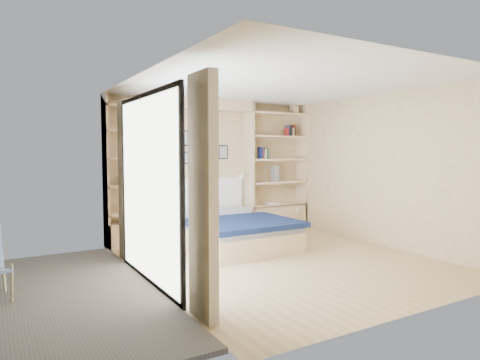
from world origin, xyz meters
TOP-DOWN VIEW (x-y plane):
  - ground at (0.00, 0.00)m, footprint 4.50×4.50m
  - room_shell at (-0.39, 1.52)m, footprint 4.50×4.50m
  - bed at (-0.19, 1.13)m, footprint 1.60×2.10m
  - photo_gallery at (-0.45, 2.22)m, footprint 1.48×0.02m
  - reading_lamps at (-0.30, 2.00)m, footprint 1.92×0.12m
  - shelf_decor at (1.13, 2.07)m, footprint 3.59×0.23m

SIDE VIEW (x-z plane):
  - ground at x=0.00m, z-range 0.00..0.00m
  - bed at x=-0.19m, z-range -0.27..0.80m
  - room_shell at x=-0.39m, z-range -1.17..3.33m
  - reading_lamps at x=-0.30m, z-range 1.03..1.17m
  - photo_gallery at x=-0.45m, z-range 1.19..2.01m
  - shelf_decor at x=1.13m, z-range 0.68..2.71m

